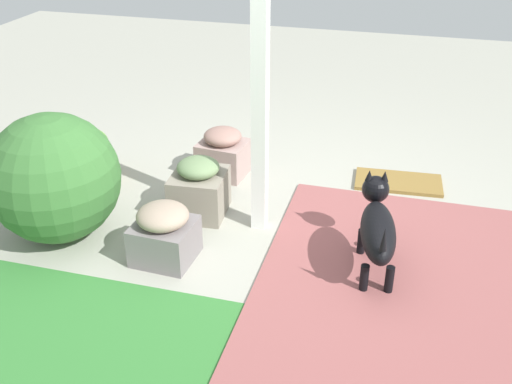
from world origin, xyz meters
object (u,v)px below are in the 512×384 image
at_px(round_shrub, 54,178).
at_px(doormat, 398,182).
at_px(stone_planter_near, 199,188).
at_px(stone_planter_nearest, 223,153).
at_px(dog, 377,226).
at_px(stone_planter_mid, 164,233).
at_px(porch_pillar, 260,55).
at_px(terracotta_pot_broad, 85,151).

height_order(round_shrub, doormat, round_shrub).
distance_m(stone_planter_near, doormat, 1.72).
height_order(stone_planter_nearest, dog, dog).
distance_m(stone_planter_nearest, dog, 1.75).
bearing_deg(round_shrub, stone_planter_nearest, -124.03).
bearing_deg(round_shrub, stone_planter_mid, 174.18).
bearing_deg(porch_pillar, stone_planter_near, -6.86).
xyz_separation_m(porch_pillar, stone_planter_nearest, (0.52, -0.73, -1.09)).
xyz_separation_m(stone_planter_near, dog, (-1.36, 0.37, 0.11)).
xyz_separation_m(stone_planter_nearest, round_shrub, (0.83, 1.23, 0.26)).
bearing_deg(porch_pillar, stone_planter_nearest, -54.55).
bearing_deg(doormat, stone_planter_nearest, 8.45).
relative_size(dog, doormat, 1.15).
distance_m(porch_pillar, doormat, 1.86).
distance_m(stone_planter_nearest, terracotta_pot_broad, 1.16).
xyz_separation_m(terracotta_pot_broad, dog, (-2.48, 0.64, 0.05)).
distance_m(porch_pillar, round_shrub, 1.66).
xyz_separation_m(dog, doormat, (-0.09, -1.27, -0.31)).
bearing_deg(stone_planter_near, terracotta_pot_broad, -13.40).
xyz_separation_m(round_shrub, dog, (-2.22, -0.18, -0.13)).
distance_m(porch_pillar, stone_planter_mid, 1.34).
distance_m(stone_planter_near, stone_planter_mid, 0.64).
xyz_separation_m(stone_planter_nearest, stone_planter_near, (-0.03, 0.67, 0.01)).
relative_size(stone_planter_nearest, stone_planter_mid, 1.03).
bearing_deg(dog, doormat, -94.00).
bearing_deg(dog, round_shrub, 4.57).
bearing_deg(stone_planter_nearest, stone_planter_mid, 90.55).
relative_size(round_shrub, terracotta_pot_broad, 2.00).
height_order(stone_planter_near, round_shrub, round_shrub).
height_order(stone_planter_nearest, stone_planter_near, stone_planter_near).
bearing_deg(doormat, dog, 86.00).
distance_m(porch_pillar, dog, 1.34).
height_order(stone_planter_nearest, doormat, stone_planter_nearest).
xyz_separation_m(stone_planter_mid, round_shrub, (0.84, -0.09, 0.26)).
bearing_deg(doormat, stone_planter_mid, 46.18).
bearing_deg(stone_planter_near, stone_planter_nearest, -87.43).
height_order(stone_planter_mid, dog, dog).
xyz_separation_m(porch_pillar, terracotta_pot_broad, (1.60, -0.32, -1.02)).
height_order(stone_planter_near, terracotta_pot_broad, stone_planter_near).
height_order(stone_planter_mid, round_shrub, round_shrub).
distance_m(terracotta_pot_broad, doormat, 2.65).
height_order(stone_planter_near, dog, dog).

